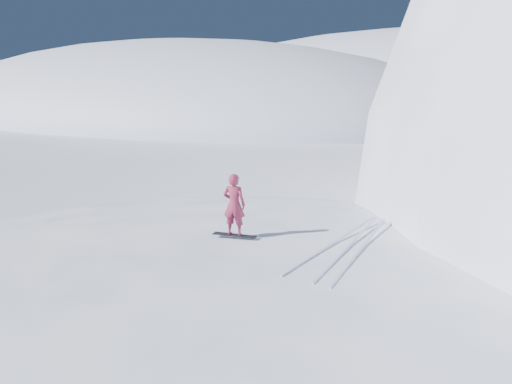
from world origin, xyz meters
TOP-DOWN VIEW (x-y plane):
  - near_ridge at (1.00, 3.00)m, footprint 36.00×28.00m
  - far_ridge_a at (-70.00, 60.00)m, footprint 120.00×70.00m
  - far_ridge_c at (-40.00, 110.00)m, footprint 140.00×90.00m
  - wind_bumps at (-0.56, 2.12)m, footprint 16.00×14.40m
  - snowboard at (-3.46, 3.87)m, footprint 1.30×0.66m
  - snowboarder at (-3.46, 3.87)m, footprint 0.76×0.62m
  - vapor_plume at (-52.21, 36.04)m, footprint 8.72×6.98m
  - board_tracks at (-0.50, 5.23)m, footprint 1.78×5.98m

SIDE VIEW (x-z plane):
  - near_ridge at x=1.00m, z-range -2.40..2.40m
  - far_ridge_a at x=-70.00m, z-range -14.00..14.00m
  - far_ridge_c at x=-40.00m, z-range -18.00..18.00m
  - wind_bumps at x=-0.56m, z-range -0.50..0.50m
  - vapor_plume at x=-52.21m, z-range -3.05..3.05m
  - snowboard at x=-3.46m, z-range 2.40..2.42m
  - board_tracks at x=-0.50m, z-range 2.40..2.44m
  - snowboarder at x=-3.46m, z-range 2.42..4.21m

